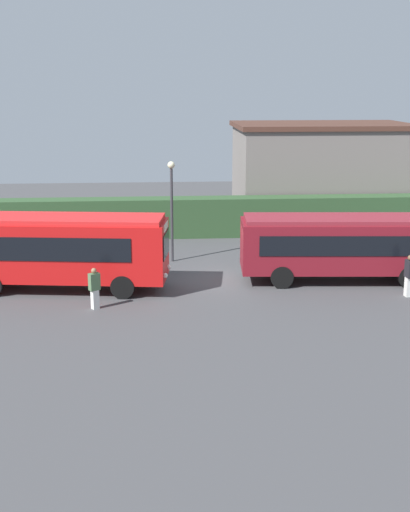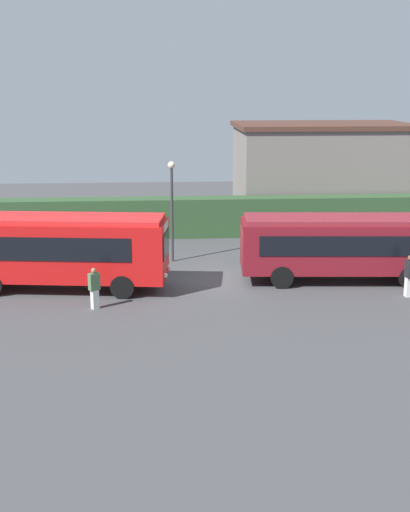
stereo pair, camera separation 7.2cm
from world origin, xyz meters
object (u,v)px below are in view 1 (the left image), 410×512
person_left (95,287)px  person_center (409,275)px  bus_red (62,248)px  lamppost (172,199)px  bus_maroon (342,244)px

person_left → person_center: (13.03, 0.65, 0.06)m
person_left → person_center: 13.05m
bus_red → person_center: bus_red is taller
person_left → lamppost: (3.27, 7.20, 2.30)m
bus_maroon → lamppost: 8.69m
bus_red → person_center: 14.79m
bus_maroon → person_left: 11.29m
person_center → lamppost: 11.97m
bus_maroon → lamppost: size_ratio=1.84×
bus_maroon → person_center: (2.22, -2.49, -0.78)m
bus_red → lamppost: bearing=50.2°
person_center → lamppost: lamppost is taller
bus_maroon → lamppost: bearing=155.9°
bus_red → bus_maroon: bus_red is taller
bus_red → person_center: (14.61, -2.05, -0.92)m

